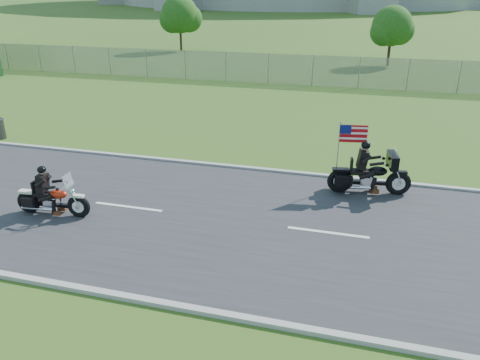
# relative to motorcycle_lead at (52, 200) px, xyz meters

# --- Properties ---
(ground) EXTENTS (420.00, 420.00, 0.00)m
(ground) POSITION_rel_motorcycle_lead_xyz_m (3.90, 1.00, -0.49)
(ground) COLOR #294E18
(ground) RESTS_ON ground
(road) EXTENTS (120.00, 8.00, 0.04)m
(road) POSITION_rel_motorcycle_lead_xyz_m (3.90, 1.00, -0.47)
(road) COLOR #28282B
(road) RESTS_ON ground
(curb_north) EXTENTS (120.00, 0.18, 0.12)m
(curb_north) POSITION_rel_motorcycle_lead_xyz_m (3.90, 5.05, -0.44)
(curb_north) COLOR #9E9B93
(curb_north) RESTS_ON ground
(curb_south) EXTENTS (120.00, 0.18, 0.12)m
(curb_south) POSITION_rel_motorcycle_lead_xyz_m (3.90, -3.05, -0.44)
(curb_south) COLOR #9E9B93
(curb_south) RESTS_ON ground
(fence) EXTENTS (60.00, 0.03, 2.00)m
(fence) POSITION_rel_motorcycle_lead_xyz_m (-1.10, 21.00, 0.51)
(fence) COLOR gray
(fence) RESTS_ON ground
(tree_fence_near) EXTENTS (3.52, 3.28, 4.75)m
(tree_fence_near) POSITION_rel_motorcycle_lead_xyz_m (9.94, 31.04, 2.48)
(tree_fence_near) COLOR #382316
(tree_fence_near) RESTS_ON ground
(tree_fence_mid) EXTENTS (3.96, 3.69, 5.30)m
(tree_fence_mid) POSITION_rel_motorcycle_lead_xyz_m (-10.05, 35.05, 2.81)
(tree_fence_mid) COLOR #382316
(tree_fence_mid) RESTS_ON ground
(motorcycle_lead) EXTENTS (2.29, 0.68, 1.54)m
(motorcycle_lead) POSITION_rel_motorcycle_lead_xyz_m (0.00, 0.00, 0.00)
(motorcycle_lead) COLOR black
(motorcycle_lead) RESTS_ON ground
(motorcycle_follow) EXTENTS (2.65, 1.02, 2.22)m
(motorcycle_follow) POSITION_rel_motorcycle_lead_xyz_m (8.87, 4.01, 0.12)
(motorcycle_follow) COLOR black
(motorcycle_follow) RESTS_ON ground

